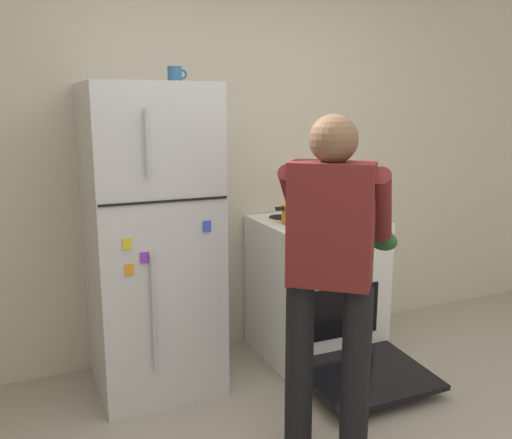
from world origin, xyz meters
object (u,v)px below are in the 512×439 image
(stove_range, at_px, (317,288))
(person_cook, at_px, (331,260))
(red_pot, at_px, (299,213))
(refrigerator, at_px, (151,240))
(coffee_mug, at_px, (175,75))

(stove_range, bearing_deg, person_cook, -117.45)
(stove_range, relative_size, red_pot, 3.82)
(refrigerator, distance_m, coffee_mug, 0.94)
(coffee_mug, bearing_deg, person_cook, -70.07)
(refrigerator, relative_size, person_cook, 1.10)
(red_pot, bearing_deg, refrigerator, 176.94)
(refrigerator, height_order, red_pot, refrigerator)
(stove_range, xyz_separation_m, coffee_mug, (-0.91, 0.07, 1.36))
(refrigerator, relative_size, coffee_mug, 15.66)
(coffee_mug, bearing_deg, stove_range, -4.28)
(stove_range, bearing_deg, refrigerator, 179.07)
(red_pot, xyz_separation_m, coffee_mug, (-0.75, 0.10, 0.83))
(person_cook, xyz_separation_m, red_pot, (0.36, 0.97, 0.01))
(refrigerator, xyz_separation_m, person_cook, (0.57, -1.02, 0.08))
(person_cook, bearing_deg, red_pot, 69.61)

